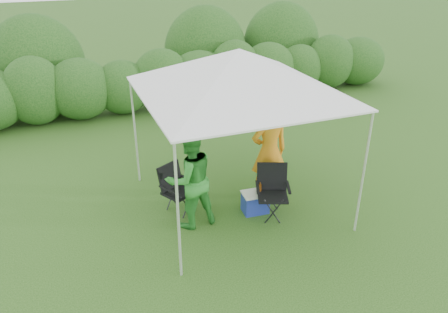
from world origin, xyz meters
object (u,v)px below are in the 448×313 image
object	(u,v)px
canopy	(239,72)
man	(269,152)
chair_left	(175,185)
cooler	(255,202)
woman	(190,179)
chair_right	(272,188)

from	to	relation	value
canopy	man	world-z (taller)	canopy
man	chair_left	bearing A→B (deg)	-2.43
chair_left	man	xyz separation A→B (m)	(1.72, -0.18, 0.44)
canopy	cooler	xyz separation A→B (m)	(0.19, -0.38, -2.27)
woman	cooler	xyz separation A→B (m)	(1.16, -0.06, -0.67)
canopy	woman	world-z (taller)	canopy
man	cooler	bearing A→B (deg)	45.75
canopy	woman	distance (m)	1.89
canopy	cooler	bearing A→B (deg)	-63.26
canopy	cooler	distance (m)	2.31
chair_right	man	size ratio (longest dim) A/B	0.50
chair_right	woman	bearing A→B (deg)	-166.99
man	cooler	world-z (taller)	man
chair_right	woman	world-z (taller)	woman
cooler	woman	bearing A→B (deg)	-178.60
chair_right	canopy	bearing A→B (deg)	150.69
chair_left	woman	size ratio (longest dim) A/B	0.50
canopy	chair_left	distance (m)	2.26
chair_right	chair_left	world-z (taller)	chair_right
canopy	chair_right	size ratio (longest dim) A/B	3.37
chair_left	canopy	bearing A→B (deg)	-38.66
canopy	woman	xyz separation A→B (m)	(-0.97, -0.32, -1.59)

